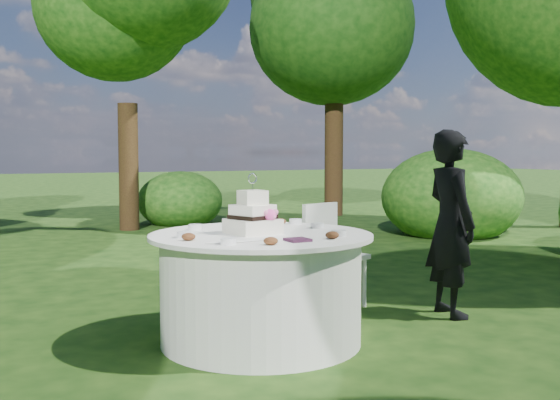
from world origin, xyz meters
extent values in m
plane|color=black|center=(0.00, 0.00, 0.00)|extent=(80.00, 80.00, 0.00)
cube|color=#451D3A|center=(0.04, -0.46, 0.78)|extent=(0.14, 0.14, 0.02)
ellipsoid|color=white|center=(-0.30, -0.33, 0.78)|extent=(0.48, 0.07, 0.01)
imported|color=black|center=(1.71, 0.00, 0.76)|extent=(0.46, 0.61, 1.52)
cylinder|color=silver|center=(0.00, 0.00, 0.37)|extent=(1.40, 1.40, 0.74)
cylinder|color=silver|center=(0.00, 0.00, 0.76)|extent=(1.56, 1.56, 0.03)
cube|color=silver|center=(-0.05, 0.03, 0.82)|extent=(0.35, 0.35, 0.10)
cube|color=white|center=(-0.05, 0.03, 0.92)|extent=(0.31, 0.31, 0.10)
cube|color=white|center=(-0.05, 0.03, 1.02)|extent=(0.17, 0.17, 0.10)
cube|color=black|center=(-0.05, 0.03, 0.89)|extent=(0.33, 0.33, 0.03)
sphere|color=#F849A9|center=(0.03, -0.09, 0.91)|extent=(0.08, 0.08, 0.08)
cylinder|color=silver|center=(-0.05, 0.03, 1.09)|extent=(0.01, 0.01, 0.05)
torus|color=silver|center=(-0.05, 0.03, 1.16)|extent=(0.08, 0.02, 0.08)
cube|color=silver|center=(1.03, 0.65, 0.44)|extent=(0.53, 0.53, 0.04)
cube|color=silver|center=(0.97, 0.83, 0.68)|extent=(0.41, 0.17, 0.42)
cylinder|color=white|center=(0.92, 0.44, 0.21)|extent=(0.04, 0.04, 0.42)
cylinder|color=silver|center=(1.24, 0.55, 0.21)|extent=(0.04, 0.04, 0.42)
cylinder|color=white|center=(0.81, 0.76, 0.21)|extent=(0.04, 0.04, 0.42)
cylinder|color=white|center=(1.13, 0.87, 0.21)|extent=(0.04, 0.04, 0.42)
cube|color=white|center=(0.84, 0.59, 0.60)|extent=(0.15, 0.37, 0.04)
cube|color=silver|center=(1.22, 0.72, 0.60)|extent=(0.15, 0.37, 0.04)
cylinder|color=white|center=(0.41, -0.37, 0.79)|extent=(0.10, 0.10, 0.04)
cylinder|color=white|center=(0.51, 0.43, 0.79)|extent=(0.10, 0.10, 0.04)
cylinder|color=white|center=(-0.41, -0.41, 0.79)|extent=(0.10, 0.10, 0.04)
cylinder|color=white|center=(0.52, 0.11, 0.79)|extent=(0.10, 0.10, 0.04)
cylinder|color=white|center=(-0.33, 0.42, 0.79)|extent=(0.10, 0.10, 0.04)
cylinder|color=white|center=(-0.55, 0.03, 0.79)|extent=(0.10, 0.10, 0.04)
ellipsoid|color=#562D16|center=(-0.19, -0.54, 0.79)|extent=(0.09, 0.09, 0.05)
ellipsoid|color=#562D16|center=(0.38, 0.44, 0.79)|extent=(0.09, 0.09, 0.05)
ellipsoid|color=#562D16|center=(0.30, -0.46, 0.79)|extent=(0.09, 0.09, 0.05)
ellipsoid|color=#562D16|center=(-0.57, -0.12, 0.79)|extent=(0.09, 0.09, 0.05)
camera|label=1|loc=(-1.92, -4.11, 1.33)|focal=42.00mm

